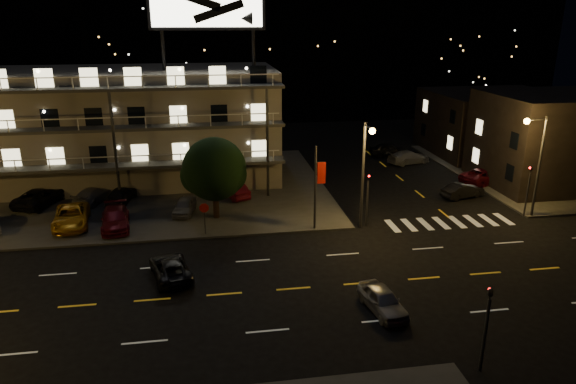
{
  "coord_description": "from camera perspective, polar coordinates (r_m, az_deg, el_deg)",
  "views": [
    {
      "loc": [
        -2.46,
        -26.04,
        14.87
      ],
      "look_at": [
        2.95,
        8.0,
        3.22
      ],
      "focal_mm": 32.0,
      "sensor_mm": 36.0,
      "label": 1
    }
  ],
  "objects": [
    {
      "name": "ground",
      "position": [
        30.09,
        -3.21,
        -10.97
      ],
      "size": [
        140.0,
        140.0,
        0.0
      ],
      "primitive_type": "plane",
      "color": "black",
      "rests_on": "ground"
    },
    {
      "name": "curb_nw",
      "position": [
        49.72,
        -21.99,
        -0.04
      ],
      "size": [
        44.0,
        24.0,
        0.15
      ],
      "primitive_type": "cube",
      "color": "#363533",
      "rests_on": "ground"
    },
    {
      "name": "curb_ne",
      "position": [
        58.24,
        25.26,
        2.15
      ],
      "size": [
        16.0,
        24.0,
        0.15
      ],
      "primitive_type": "cube",
      "color": "#363533",
      "rests_on": "ground"
    },
    {
      "name": "motel",
      "position": [
        51.37,
        -17.38,
        7.15
      ],
      "size": [
        28.0,
        13.8,
        18.1
      ],
      "color": "gray",
      "rests_on": "ground"
    },
    {
      "name": "side_bldg_front",
      "position": [
        54.16,
        28.15,
        5.16
      ],
      "size": [
        14.06,
        10.0,
        8.5
      ],
      "color": "black",
      "rests_on": "ground"
    },
    {
      "name": "side_bldg_back",
      "position": [
        64.05,
        21.77,
        7.13
      ],
      "size": [
        14.06,
        12.0,
        7.0
      ],
      "color": "black",
      "rests_on": "ground"
    },
    {
      "name": "hill_backdrop",
      "position": [
        94.94,
        -11.59,
        16.32
      ],
      "size": [
        120.0,
        25.0,
        24.0
      ],
      "color": "black",
      "rests_on": "ground"
    },
    {
      "name": "streetlight_nc",
      "position": [
        37.05,
        8.54,
        2.95
      ],
      "size": [
        0.44,
        1.92,
        8.0
      ],
      "color": "#2D2D30",
      "rests_on": "ground"
    },
    {
      "name": "streetlight_ne",
      "position": [
        43.39,
        25.88,
        3.58
      ],
      "size": [
        1.92,
        0.44,
        8.0
      ],
      "color": "#2D2D30",
      "rests_on": "ground"
    },
    {
      "name": "signal_nw",
      "position": [
        38.41,
        8.84,
        -0.23
      ],
      "size": [
        0.2,
        0.27,
        4.6
      ],
      "color": "#2D2D30",
      "rests_on": "ground"
    },
    {
      "name": "signal_sw",
      "position": [
        24.3,
        21.22,
        -13.16
      ],
      "size": [
        0.2,
        0.27,
        4.6
      ],
      "color": "#2D2D30",
      "rests_on": "ground"
    },
    {
      "name": "signal_ne",
      "position": [
        44.07,
        25.16,
        0.65
      ],
      "size": [
        0.27,
        0.2,
        4.6
      ],
      "color": "#2D2D30",
      "rests_on": "ground"
    },
    {
      "name": "banner_north",
      "position": [
        37.07,
        3.17,
        0.67
      ],
      "size": [
        0.83,
        0.16,
        6.4
      ],
      "color": "#2D2D30",
      "rests_on": "ground"
    },
    {
      "name": "stop_sign",
      "position": [
        37.03,
        -9.27,
        -2.39
      ],
      "size": [
        0.91,
        0.11,
        2.61
      ],
      "color": "#2D2D30",
      "rests_on": "ground"
    },
    {
      "name": "tree",
      "position": [
        39.35,
        -8.24,
        2.33
      ],
      "size": [
        5.05,
        4.86,
        6.36
      ],
      "color": "black",
      "rests_on": "curb_nw"
    },
    {
      "name": "lot_car_2",
      "position": [
        41.59,
        -22.96,
        -2.53
      ],
      "size": [
        3.09,
        5.49,
        1.45
      ],
      "primitive_type": "imported",
      "rotation": [
        0.0,
        0.0,
        0.14
      ],
      "color": "#C58712",
      "rests_on": "curb_nw"
    },
    {
      "name": "lot_car_3",
      "position": [
        40.08,
        -18.64,
        -2.82
      ],
      "size": [
        2.59,
        5.05,
        1.4
      ],
      "primitive_type": "imported",
      "rotation": [
        0.0,
        0.0,
        0.13
      ],
      "color": "#540C16",
      "rests_on": "curb_nw"
    },
    {
      "name": "lot_car_4",
      "position": [
        41.62,
        -11.41,
        -1.52
      ],
      "size": [
        2.09,
        3.81,
        1.23
      ],
      "primitive_type": "imported",
      "rotation": [
        0.0,
        0.0,
        -0.19
      ],
      "color": "gray",
      "rests_on": "curb_nw"
    },
    {
      "name": "lot_car_6",
      "position": [
        47.32,
        -25.82,
        -0.46
      ],
      "size": [
        3.93,
        5.65,
        1.43
      ],
      "primitive_type": "imported",
      "rotation": [
        0.0,
        0.0,
        2.81
      ],
      "color": "black",
      "rests_on": "curb_nw"
    },
    {
      "name": "lot_car_7",
      "position": [
        46.25,
        -20.86,
        -0.31
      ],
      "size": [
        3.14,
        4.75,
        1.28
      ],
      "primitive_type": "imported",
      "rotation": [
        0.0,
        0.0,
        2.8
      ],
      "color": "gray",
      "rests_on": "curb_nw"
    },
    {
      "name": "lot_car_8",
      "position": [
        45.51,
        -18.04,
        -0.25
      ],
      "size": [
        2.43,
        4.2,
        1.34
      ],
      "primitive_type": "imported",
      "rotation": [
        0.0,
        0.0,
        2.91
      ],
      "color": "black",
      "rests_on": "curb_nw"
    },
    {
      "name": "lot_car_9",
      "position": [
        44.73,
        -6.04,
        0.26
      ],
      "size": [
        2.76,
        4.25,
        1.32
      ],
      "primitive_type": "imported",
      "rotation": [
        0.0,
        0.0,
        3.51
      ],
      "color": "#540C16",
      "rests_on": "curb_nw"
    },
    {
      "name": "side_car_0",
      "position": [
        47.32,
        18.84,
        0.15
      ],
      "size": [
        4.13,
        2.37,
        1.29
      ],
      "primitive_type": "imported",
      "rotation": [
        0.0,
        0.0,
        1.84
      ],
      "color": "black",
      "rests_on": "ground"
    },
    {
      "name": "side_car_1",
      "position": [
        52.23,
        21.15,
        1.69
      ],
      "size": [
        5.8,
        4.07,
        1.47
      ],
      "primitive_type": "imported",
      "rotation": [
        0.0,
        0.0,
        1.91
      ],
      "color": "#540C16",
      "rests_on": "ground"
    },
    {
      "name": "side_car_2",
      "position": [
        57.03,
        13.26,
        3.79
      ],
      "size": [
        5.13,
        3.16,
        1.39
      ],
      "primitive_type": "imported",
      "rotation": [
        0.0,
        0.0,
        1.84
      ],
      "color": "gray",
      "rests_on": "ground"
    },
    {
      "name": "side_car_3",
      "position": [
        59.66,
        11.16,
        4.64
      ],
      "size": [
        4.54,
        2.1,
        1.51
      ],
      "primitive_type": "imported",
      "rotation": [
        0.0,
        0.0,
        1.5
      ],
      "color": "black",
      "rests_on": "ground"
    },
    {
      "name": "road_car_east",
      "position": [
        28.41,
        10.47,
        -11.73
      ],
      "size": [
        2.08,
        3.96,
        1.28
      ],
      "primitive_type": "imported",
      "rotation": [
        0.0,
        0.0,
        0.16
      ],
      "color": "gray",
      "rests_on": "ground"
    },
    {
      "name": "road_car_west",
      "position": [
        32.1,
        -12.93,
        -8.2
      ],
      "size": [
        3.05,
        4.81,
        1.24
      ],
      "primitive_type": "imported",
      "rotation": [
        0.0,
        0.0,
        3.38
      ],
      "color": "black",
      "rests_on": "ground"
    }
  ]
}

